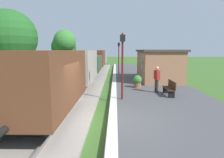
# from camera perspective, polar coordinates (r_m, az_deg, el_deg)

# --- Properties ---
(ground_plane) EXTENTS (160.00, 160.00, 0.00)m
(ground_plane) POSITION_cam_1_polar(r_m,az_deg,el_deg) (7.90, -2.74, -13.55)
(ground_plane) COLOR #3D6628
(platform_slab) EXTENTS (6.00, 60.00, 0.25)m
(platform_slab) POSITION_cam_1_polar(r_m,az_deg,el_deg) (8.29, 20.45, -12.09)
(platform_slab) COLOR #4C4C4F
(platform_slab) RESTS_ON ground
(platform_edge_stripe) EXTENTS (0.36, 60.00, 0.01)m
(platform_edge_stripe) POSITION_cam_1_polar(r_m,az_deg,el_deg) (7.79, 0.24, -11.85)
(platform_edge_stripe) COLOR silver
(platform_edge_stripe) RESTS_ON platform_slab
(track_ballast) EXTENTS (3.80, 60.00, 0.12)m
(track_ballast) POSITION_cam_1_polar(r_m,az_deg,el_deg) (8.38, -19.75, -12.30)
(track_ballast) COLOR #9E9389
(track_ballast) RESTS_ON ground
(rail_near) EXTENTS (0.07, 60.00, 0.14)m
(rail_near) POSITION_cam_1_polar(r_m,az_deg,el_deg) (8.11, -14.94, -11.79)
(rail_near) COLOR slate
(rail_near) RESTS_ON track_ballast
(rail_far) EXTENTS (0.07, 60.00, 0.14)m
(rail_far) POSITION_cam_1_polar(r_m,az_deg,el_deg) (8.61, -24.37, -11.07)
(rail_far) COLOR slate
(rail_far) RESTS_ON track_ballast
(freight_train) EXTENTS (2.50, 32.60, 2.72)m
(freight_train) POSITION_cam_1_polar(r_m,az_deg,el_deg) (20.91, -6.96, 4.92)
(freight_train) COLOR brown
(freight_train) RESTS_ON rail_near
(station_hut) EXTENTS (3.50, 5.80, 2.78)m
(station_hut) POSITION_cam_1_polar(r_m,az_deg,el_deg) (17.76, 13.76, 4.14)
(station_hut) COLOR #9E6B4C
(station_hut) RESTS_ON platform_slab
(bench_near_hut) EXTENTS (0.42, 1.50, 0.91)m
(bench_near_hut) POSITION_cam_1_polar(r_m,az_deg,el_deg) (12.00, 17.07, -2.58)
(bench_near_hut) COLOR #422819
(bench_near_hut) RESTS_ON platform_slab
(bench_down_platform) EXTENTS (0.42, 1.50, 0.91)m
(bench_down_platform) POSITION_cam_1_polar(r_m,az_deg,el_deg) (21.66, 9.85, 2.57)
(bench_down_platform) COLOR #422819
(bench_down_platform) RESTS_ON platform_slab
(person_waiting) EXTENTS (0.37, 0.44, 1.71)m
(person_waiting) POSITION_cam_1_polar(r_m,az_deg,el_deg) (12.53, 13.38, 0.18)
(person_waiting) COLOR #38332D
(person_waiting) RESTS_ON platform_slab
(potted_planter) EXTENTS (0.64, 0.64, 0.92)m
(potted_planter) POSITION_cam_1_polar(r_m,az_deg,el_deg) (14.03, 7.68, -0.68)
(potted_planter) COLOR brown
(potted_planter) RESTS_ON platform_slab
(lamp_post_near) EXTENTS (0.28, 0.28, 3.70)m
(lamp_post_near) POSITION_cam_1_polar(r_m,az_deg,el_deg) (10.40, 3.18, 7.65)
(lamp_post_near) COLOR #591414
(lamp_post_near) RESTS_ON platform_slab
(lamp_post_far) EXTENTS (0.28, 0.28, 3.70)m
(lamp_post_far) POSITION_cam_1_polar(r_m,az_deg,el_deg) (21.84, 2.06, 8.21)
(lamp_post_far) COLOR #591414
(lamp_post_far) RESTS_ON platform_slab
(tree_trackside_far) EXTENTS (4.77, 4.77, 6.52)m
(tree_trackside_far) POSITION_cam_1_polar(r_m,az_deg,el_deg) (19.35, -28.52, 11.06)
(tree_trackside_far) COLOR #4C3823
(tree_trackside_far) RESTS_ON ground
(tree_field_left) EXTENTS (2.86, 2.86, 5.61)m
(tree_field_left) POSITION_cam_1_polar(r_m,az_deg,el_deg) (25.79, -14.11, 11.03)
(tree_field_left) COLOR #4C3823
(tree_field_left) RESTS_ON ground
(tree_field_distant) EXTENTS (4.15, 4.15, 5.58)m
(tree_field_distant) POSITION_cam_1_polar(r_m,az_deg,el_deg) (33.54, -14.36, 9.30)
(tree_field_distant) COLOR #4C3823
(tree_field_distant) RESTS_ON ground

